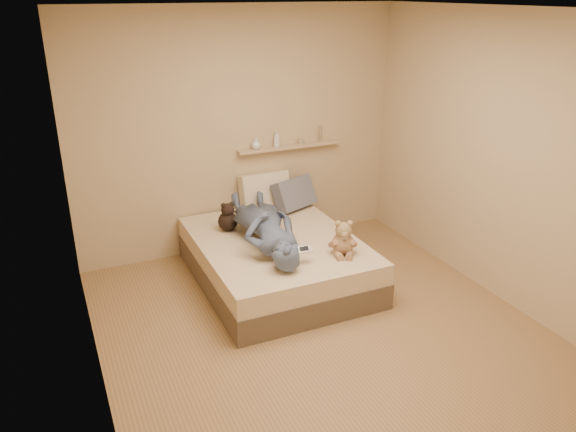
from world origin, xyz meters
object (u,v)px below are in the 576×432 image
pillow_cream (265,191)px  person (265,226)px  pillow_grey (294,194)px  wall_shelf (289,147)px  game_console (304,249)px  bed (276,260)px  teddy_bear (343,240)px  dark_plush (228,218)px

pillow_cream → person: size_ratio=0.37×
pillow_grey → wall_shelf: wall_shelf is taller
person → wall_shelf: bearing=-119.5°
pillow_cream → wall_shelf: 0.56m
pillow_cream → person: 0.93m
game_console → pillow_grey: pillow_grey is taller
bed → teddy_bear: size_ratio=5.56×
bed → teddy_bear: bearing=-52.5°
teddy_bear → dark_plush: bearing=129.4°
game_console → teddy_bear: (0.41, 0.02, 0.00)m
bed → wall_shelf: 1.38m
game_console → dark_plush: bearing=111.3°
bed → game_console: game_console is taller
dark_plush → wall_shelf: bearing=29.2°
game_console → wall_shelf: 1.66m
pillow_grey → dark_plush: bearing=-161.6°
person → wall_shelf: (0.68, 0.94, 0.47)m
bed → person: size_ratio=1.29×
bed → game_console: (0.02, -0.58, 0.36)m
pillow_cream → wall_shelf: wall_shelf is taller
bed → game_console: size_ratio=12.29×
teddy_bear → dark_plush: (-0.79, 0.96, -0.01)m
pillow_cream → pillow_grey: size_ratio=1.10×
bed → game_console: bearing=-87.9°
bed → dark_plush: (-0.36, 0.40, 0.36)m
dark_plush → person: (0.23, -0.43, 0.04)m
pillow_grey → game_console: bearing=-111.3°
dark_plush → pillow_cream: pillow_cream is taller
person → bed: bearing=-161.2°
dark_plush → pillow_cream: (0.58, 0.43, 0.07)m
bed → pillow_grey: (0.52, 0.69, 0.40)m
teddy_bear → wall_shelf: 1.56m
teddy_bear → wall_shelf: wall_shelf is taller
teddy_bear → person: 0.77m
game_console → dark_plush: (-0.38, 0.98, -0.00)m
bed → teddy_bear: 0.79m
bed → wall_shelf: wall_shelf is taller
teddy_bear → pillow_grey: bearing=86.0°
pillow_cream → pillow_grey: (0.30, -0.14, -0.03)m
dark_plush → pillow_grey: pillow_grey is taller
pillow_grey → person: 0.96m
game_console → pillow_cream: size_ratio=0.28×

